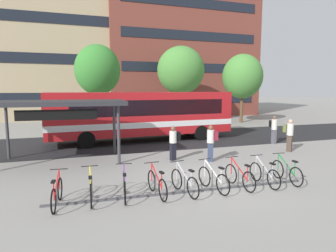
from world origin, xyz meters
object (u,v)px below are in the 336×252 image
transit_shelter (60,105)px  commuter_olive_pack_0 (289,133)px  parked_bicycle_red_3 (157,184)px  city_bus (142,114)px  parked_bicycle_purple_2 (125,186)px  parked_bicycle_red_0 (57,194)px  commuter_maroon_pack_1 (211,141)px  commuter_black_pack_2 (174,141)px  street_tree_1 (98,70)px  street_tree_0 (181,70)px  parked_bicycle_silver_4 (184,182)px  commuter_black_pack_3 (274,128)px  parked_bicycle_green_8 (286,172)px  parked_bicycle_red_6 (240,177)px  parked_bicycle_silver_7 (264,175)px  parked_bicycle_yellow_1 (91,189)px  parked_bicycle_white_5 (213,180)px  street_tree_2 (242,77)px

transit_shelter → commuter_olive_pack_0: size_ratio=3.42×
parked_bicycle_red_3 → transit_shelter: transit_shelter is taller
city_bus → parked_bicycle_purple_2: size_ratio=7.09×
parked_bicycle_purple_2 → parked_bicycle_red_0: bearing=98.8°
commuter_maroon_pack_1 → commuter_black_pack_2: size_ratio=1.05×
parked_bicycle_red_0 → street_tree_1: 18.88m
street_tree_0 → commuter_maroon_pack_1: bearing=-105.9°
parked_bicycle_silver_4 → commuter_black_pack_3: 10.68m
parked_bicycle_green_8 → parked_bicycle_red_3: bearing=90.2°
parked_bicycle_red_6 → parked_bicycle_green_8: same height
parked_bicycle_silver_7 → commuter_black_pack_2: bearing=21.8°
parked_bicycle_silver_4 → parked_bicycle_yellow_1: bearing=74.9°
commuter_black_pack_3 → parked_bicycle_red_0: bearing=-64.4°
parked_bicycle_red_3 → commuter_maroon_pack_1: (3.66, 3.47, 0.61)m
transit_shelter → parked_bicycle_yellow_1: bearing=-77.0°
city_bus → commuter_black_pack_3: size_ratio=6.89×
parked_bicycle_white_5 → commuter_black_pack_3: 9.89m
parked_bicycle_red_6 → commuter_black_pack_3: commuter_black_pack_3 is taller
commuter_olive_pack_0 → commuter_maroon_pack_1: commuter_olive_pack_0 is taller
parked_bicycle_red_6 → transit_shelter: 8.66m
commuter_black_pack_3 → street_tree_2: street_tree_2 is taller
parked_bicycle_white_5 → commuter_black_pack_3: (7.50, 6.42, 0.63)m
parked_bicycle_red_3 → street_tree_1: street_tree_1 is taller
parked_bicycle_red_0 → parked_bicycle_red_3: size_ratio=1.00×
parked_bicycle_yellow_1 → parked_bicycle_silver_7: (5.94, -0.37, 0.00)m
commuter_maroon_pack_1 → street_tree_0: (4.54, 15.99, 4.34)m
parked_bicycle_white_5 → commuter_maroon_pack_1: (1.74, 3.60, 0.61)m
parked_bicycle_red_3 → parked_bicycle_silver_7: 3.91m
parked_bicycle_red_6 → commuter_black_pack_2: size_ratio=1.05×
parked_bicycle_red_6 → parked_bicycle_red_3: bearing=83.0°
parked_bicycle_yellow_1 → commuter_black_pack_3: bearing=-59.4°
parked_bicycle_yellow_1 → commuter_olive_pack_0: (10.73, 3.92, 0.64)m
commuter_maroon_pack_1 → parked_bicycle_purple_2: bearing=61.2°
parked_bicycle_purple_2 → parked_bicycle_silver_7: bearing=-85.3°
parked_bicycle_red_6 → parked_bicycle_green_8: bearing=-95.5°
parked_bicycle_white_5 → street_tree_0: size_ratio=0.22×
parked_bicycle_red_3 → parked_bicycle_red_6: 2.94m
commuter_black_pack_3 → street_tree_0: 13.91m
parked_bicycle_red_3 → parked_bicycle_silver_7: (3.90, -0.20, 0.00)m
parked_bicycle_red_6 → commuter_olive_pack_0: size_ratio=0.97×
parked_bicycle_red_0 → parked_bicycle_purple_2: 1.97m
transit_shelter → street_tree_1: street_tree_1 is taller
street_tree_1 → parked_bicycle_green_8: bearing=-74.5°
parked_bicycle_yellow_1 → commuter_black_pack_3: commuter_black_pack_3 is taller
parked_bicycle_red_6 → commuter_black_pack_2: commuter_black_pack_2 is taller
street_tree_1 → parked_bicycle_red_6: bearing=-80.2°
parked_bicycle_silver_7 → parked_bicycle_green_8: 0.98m
commuter_black_pack_2 → city_bus: bearing=-102.9°
parked_bicycle_purple_2 → commuter_black_pack_3: 12.14m
parked_bicycle_white_5 → commuter_black_pack_2: 4.42m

